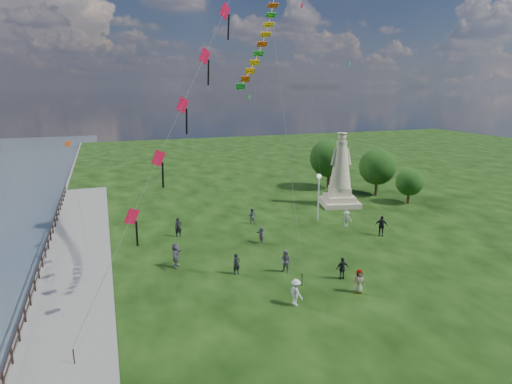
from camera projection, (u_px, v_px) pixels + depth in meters
name	position (u px, v px, depth m)	size (l,w,h in m)	color
waterfront	(55.00, 284.00, 29.18)	(200.00, 200.00, 1.51)	#374953
statue	(340.00, 178.00, 47.88)	(4.88, 4.88, 8.20)	beige
lamppost	(319.00, 187.00, 41.98)	(0.44, 0.44, 4.80)	silver
tree_row	(355.00, 164.00, 53.55)	(9.03, 13.82, 6.56)	#382314
person_0	(237.00, 264.00, 30.47)	(0.57, 0.37, 1.56)	black
person_1	(286.00, 262.00, 30.66)	(0.83, 0.51, 1.71)	#595960
person_2	(296.00, 292.00, 26.12)	(1.09, 0.56, 1.69)	silver
person_3	(342.00, 268.00, 29.69)	(0.94, 0.48, 1.61)	black
person_4	(359.00, 281.00, 27.72)	(0.78, 0.48, 1.60)	#595960
person_5	(176.00, 255.00, 31.60)	(1.77, 0.77, 1.91)	#595960
person_6	(178.00, 227.00, 38.14)	(0.64, 0.42, 1.75)	black
person_7	(252.00, 216.00, 41.76)	(0.78, 0.48, 1.61)	#595960
person_8	(346.00, 219.00, 40.94)	(1.01, 0.52, 1.56)	silver
person_9	(381.00, 226.00, 38.37)	(1.10, 0.56, 1.88)	black
person_11	(261.00, 235.00, 36.57)	(1.39, 0.60, 1.50)	#595960
red_kite_train	(192.00, 88.00, 25.00)	(12.12, 9.35, 20.96)	black
small_kites	(249.00, 63.00, 45.95)	(30.40, 16.06, 30.25)	red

